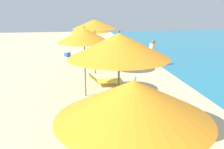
# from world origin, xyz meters

# --- Properties ---
(umbrella_third) EXTENTS (2.10, 2.10, 2.58)m
(umbrella_third) POSITION_xyz_m (-0.57, 6.92, 2.25)
(umbrella_third) COLOR silver
(umbrella_third) RESTS_ON ground
(umbrella_fourth) EXTENTS (2.47, 2.47, 2.88)m
(umbrella_fourth) POSITION_xyz_m (-0.26, 9.83, 2.52)
(umbrella_fourth) COLOR #4C4C51
(umbrella_fourth) RESTS_ON ground
(lounger_fourth_shoreside) EXTENTS (1.30, 0.84, 0.60)m
(lounger_fourth_shoreside) POSITION_xyz_m (0.44, 10.82, 0.32)
(lounger_fourth_shoreside) COLOR white
(lounger_fourth_shoreside) RESTS_ON ground
(umbrella_fifth) EXTENTS (2.02, 2.02, 2.72)m
(umbrella_fifth) POSITION_xyz_m (-0.94, 13.46, 2.39)
(umbrella_fifth) COLOR #4C4C51
(umbrella_fifth) RESTS_ON ground
(lounger_fifth_shoreside) EXTENTS (1.54, 0.71, 0.59)m
(lounger_fifth_shoreside) POSITION_xyz_m (-0.05, 14.69, 0.27)
(lounger_fifth_shoreside) COLOR yellow
(lounger_fifth_shoreside) RESTS_ON ground
(umbrella_sixth) EXTENTS (2.21, 2.21, 2.86)m
(umbrella_sixth) POSITION_xyz_m (-0.27, 16.89, 2.56)
(umbrella_sixth) COLOR #4C4C51
(umbrella_sixth) RESTS_ON ground
(lounger_sixth_shoreside) EXTENTS (1.37, 0.69, 0.51)m
(lounger_sixth_shoreside) POSITION_xyz_m (0.63, 18.08, 0.25)
(lounger_sixth_shoreside) COLOR blue
(lounger_sixth_shoreside) RESTS_ON ground
(umbrella_farthest) EXTENTS (2.39, 2.39, 2.58)m
(umbrella_farthest) POSITION_xyz_m (-0.31, 19.77, 2.21)
(umbrella_farthest) COLOR silver
(umbrella_farthest) RESTS_ON ground
(lounger_farthest_shoreside) EXTENTS (1.30, 0.75, 0.57)m
(lounger_farthest_shoreside) POSITION_xyz_m (0.33, 21.05, 0.28)
(lounger_farthest_shoreside) COLOR white
(lounger_farthest_shoreside) RESTS_ON ground
(lounger_farthest_inland) EXTENTS (1.56, 0.59, 0.57)m
(lounger_farthest_inland) POSITION_xyz_m (0.41, 18.80, 0.28)
(lounger_farthest_inland) COLOR white
(lounger_farthest_inland) RESTS_ON ground
(person_walking_near) EXTENTS (0.42, 0.37, 1.56)m
(person_walking_near) POSITION_xyz_m (3.16, 18.00, 0.94)
(person_walking_near) COLOR #D8334C
(person_walking_near) RESTS_ON ground
(cooler_box) EXTENTS (0.48, 0.52, 0.37)m
(cooler_box) POSITION_xyz_m (-1.83, 21.84, 0.19)
(cooler_box) COLOR #2659B2
(cooler_box) RESTS_ON ground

